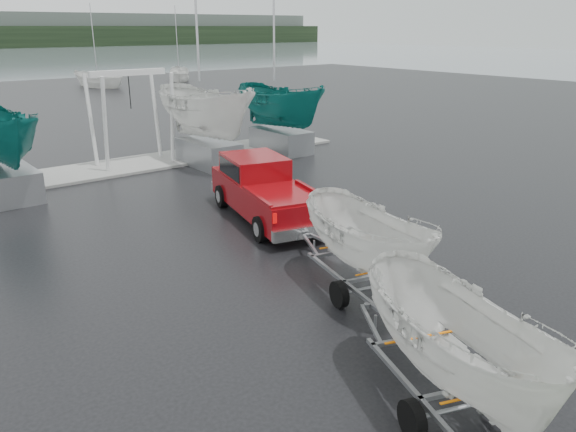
{
  "coord_description": "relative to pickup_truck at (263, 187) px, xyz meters",
  "views": [
    {
      "loc": [
        -5.05,
        -10.18,
        5.84
      ],
      "look_at": [
        3.48,
        0.56,
        1.2
      ],
      "focal_mm": 35.0,
      "sensor_mm": 36.0,
      "label": 1
    }
  ],
  "objects": [
    {
      "name": "dock",
      "position": [
        -5.05,
        9.15,
        -0.92
      ],
      "size": [
        30.0,
        3.0,
        0.12
      ],
      "primitive_type": "cube",
      "color": "#979792",
      "rests_on": "ground"
    },
    {
      "name": "trailer_parked",
      "position": [
        -3.53,
        -9.84,
        1.7
      ],
      "size": [
        2.35,
        3.79,
        4.92
      ],
      "rotation": [
        0.0,
        0.0,
        -0.35
      ],
      "color": "gray",
      "rests_on": "ground"
    },
    {
      "name": "moored_boat_3",
      "position": [
        20.62,
        44.4,
        -0.96
      ],
      "size": [
        3.06,
        3.09,
        10.98
      ],
      "rotation": [
        0.0,
        0.0,
        2.65
      ],
      "color": "silver",
      "rests_on": "ground"
    },
    {
      "name": "keelboat_3",
      "position": [
        6.52,
        7.45,
        2.54
      ],
      "size": [
        2.22,
        3.2,
        10.39
      ],
      "color": "gray",
      "rests_on": "ground"
    },
    {
      "name": "pickup_truck",
      "position": [
        0.0,
        0.0,
        0.0
      ],
      "size": [
        3.2,
        5.88,
        1.86
      ],
      "rotation": [
        0.0,
        0.0,
        -0.25
      ],
      "color": "maroon",
      "rests_on": "ground"
    },
    {
      "name": "ground_plane",
      "position": [
        -5.05,
        -3.85,
        -0.97
      ],
      "size": [
        120.0,
        120.0,
        0.0
      ],
      "primitive_type": "plane",
      "color": "black",
      "rests_on": "ground"
    },
    {
      "name": "moored_boat_2",
      "position": [
        10.89,
        43.26,
        -0.96
      ],
      "size": [
        3.14,
        3.18,
        11.23
      ],
      "rotation": [
        0.0,
        0.0,
        3.49
      ],
      "color": "silver",
      "rests_on": "ground"
    },
    {
      "name": "keelboat_2",
      "position": [
        2.25,
        7.15,
        2.9
      ],
      "size": [
        2.43,
        3.2,
        10.6
      ],
      "color": "gray",
      "rests_on": "ground"
    },
    {
      "name": "trailer_hitched",
      "position": [
        -1.54,
        -6.09,
        1.72
      ],
      "size": [
        2.05,
        3.78,
        4.96
      ],
      "rotation": [
        0.0,
        0.0,
        -0.25
      ],
      "color": "gray",
      "rests_on": "ground"
    },
    {
      "name": "boat_hoist",
      "position": [
        -0.3,
        9.15,
        1.7
      ],
      "size": [
        3.3,
        2.18,
        4.12
      ],
      "color": "silver",
      "rests_on": "ground"
    }
  ]
}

